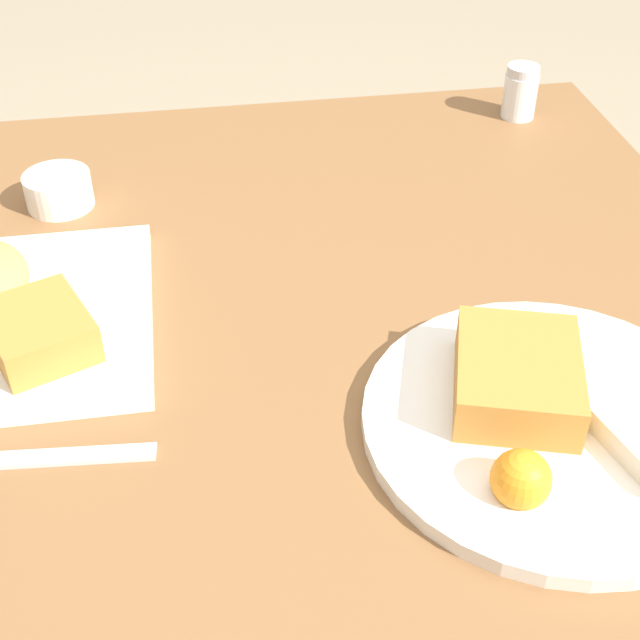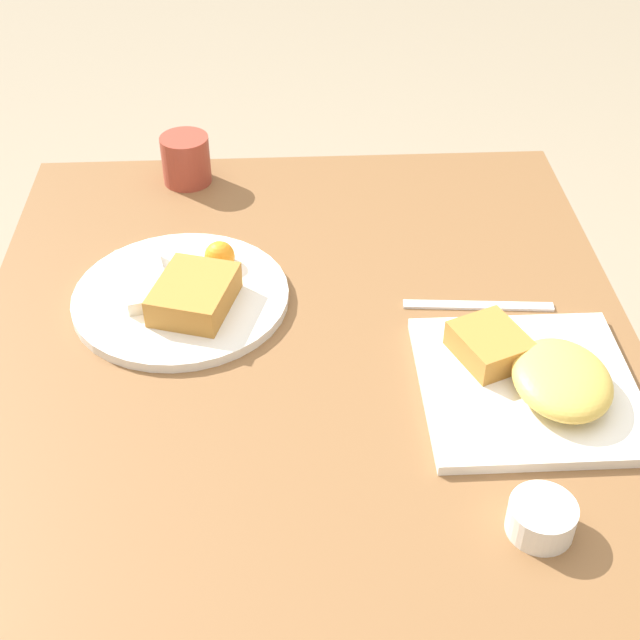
# 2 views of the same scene
# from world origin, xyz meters

# --- Properties ---
(dining_table) EXTENTS (1.04, 0.88, 0.72)m
(dining_table) POSITION_xyz_m (0.00, 0.00, 0.64)
(dining_table) COLOR brown
(dining_table) RESTS_ON ground_plane
(plate_square_near) EXTENTS (0.26, 0.26, 0.06)m
(plate_square_near) POSITION_xyz_m (-0.09, -0.28, 0.74)
(plate_square_near) COLOR white
(plate_square_near) RESTS_ON dining_table
(plate_oval_far) EXTENTS (0.30, 0.30, 0.05)m
(plate_oval_far) POSITION_xyz_m (0.11, 0.17, 0.74)
(plate_oval_far) COLOR white
(plate_oval_far) RESTS_ON dining_table
(sauce_ramekin) EXTENTS (0.07, 0.07, 0.04)m
(sauce_ramekin) POSITION_xyz_m (-0.30, -0.23, 0.74)
(sauce_ramekin) COLOR white
(sauce_ramekin) RESTS_ON dining_table
(butter_knife) EXTENTS (0.03, 0.21, 0.00)m
(butter_knife) POSITION_xyz_m (0.08, -0.24, 0.72)
(butter_knife) COLOR silver
(butter_knife) RESTS_ON dining_table
(coffee_mug) EXTENTS (0.08, 0.08, 0.08)m
(coffee_mug) POSITION_xyz_m (0.45, 0.18, 0.76)
(coffee_mug) COLOR #9E3D2D
(coffee_mug) RESTS_ON dining_table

